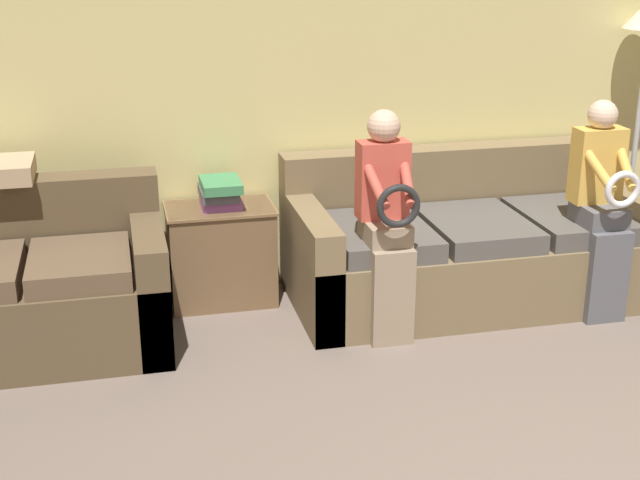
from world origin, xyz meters
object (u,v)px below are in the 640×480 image
child_right_seated (602,201)px  book_stack (220,192)px  couch_side (30,291)px  child_left_seated (387,215)px  side_shelf (221,253)px  couch_main (465,247)px

child_right_seated → book_stack: bearing=162.4°
couch_side → child_left_seated: 1.87m
child_left_seated → side_shelf: (-0.79, 0.64, -0.37)m
couch_side → child_right_seated: size_ratio=1.15×
child_left_seated → couch_side: bearing=171.3°
couch_main → child_right_seated: 0.81m
couch_side → couch_main: bearing=2.8°
child_right_seated → book_stack: child_right_seated is taller
couch_side → side_shelf: (1.03, 0.36, -0.01)m
couch_main → book_stack: size_ratio=6.34×
couch_main → book_stack: bearing=170.2°
side_shelf → book_stack: (0.01, -0.00, 0.36)m
child_left_seated → book_stack: (-0.78, 0.64, -0.01)m
couch_side → side_shelf: bearing=19.4°
couch_main → book_stack: couch_main is taller
child_right_seated → book_stack: size_ratio=3.71×
child_left_seated → side_shelf: bearing=141.0°
book_stack → couch_main: bearing=-9.8°
couch_main → side_shelf: couch_main is taller
couch_main → couch_side: (-2.43, -0.12, 0.01)m
couch_main → book_stack: (-1.39, 0.24, 0.36)m
child_right_seated → couch_main: bearing=147.1°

